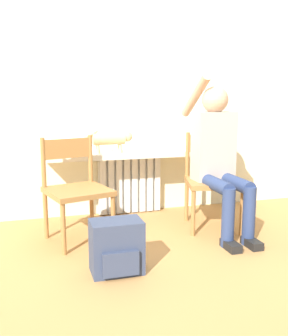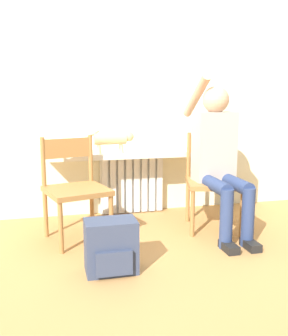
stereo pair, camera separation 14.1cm
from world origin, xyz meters
TOP-DOWN VIEW (x-y plane):
  - ground_plane at (0.00, 0.00)m, footprint 12.00×12.00m
  - wall_with_window at (0.00, 1.23)m, footprint 7.00×0.06m
  - radiator at (0.00, 1.15)m, footprint 0.63×0.08m
  - windowsill at (0.00, 1.03)m, footprint 1.67×0.33m
  - window_glass at (0.00, 1.20)m, footprint 1.60×0.01m
  - chair_left at (-0.60, 0.54)m, footprint 0.56×0.56m
  - chair_right at (0.60, 0.54)m, footprint 0.56×0.56m
  - person at (0.59, 0.43)m, footprint 0.36×1.01m
  - cat at (-0.21, 0.97)m, footprint 0.51×0.11m
  - backpack at (-0.42, -0.14)m, footprint 0.34×0.25m

SIDE VIEW (x-z plane):
  - ground_plane at x=0.00m, z-range 0.00..0.00m
  - backpack at x=-0.42m, z-range 0.00..0.35m
  - radiator at x=0.00m, z-range 0.00..0.58m
  - chair_left at x=-0.60m, z-range 0.02..0.84m
  - chair_right at x=0.60m, z-range 0.02..0.84m
  - windowsill at x=0.00m, z-range 0.58..0.63m
  - person at x=0.59m, z-range 0.01..1.35m
  - cat at x=-0.21m, z-range 0.65..0.87m
  - window_glass at x=0.00m, z-range 0.63..1.62m
  - wall_with_window at x=0.00m, z-range 0.00..2.70m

